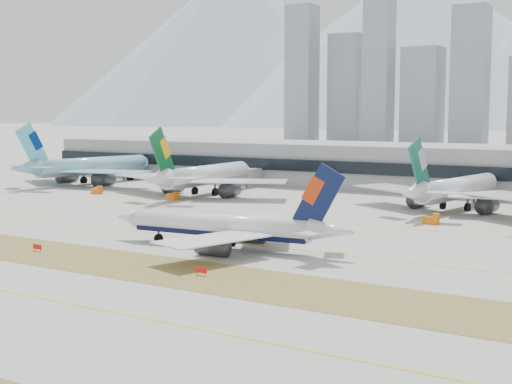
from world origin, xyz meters
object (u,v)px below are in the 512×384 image
Objects in this scene: taxiing_airliner at (229,227)px; widebody_eva at (203,177)px; widebody_korean at (87,167)px; widebody_cathay at (454,190)px; terminal at (391,166)px.

taxiing_airliner is 0.82× the size of widebody_eva.
widebody_cathay is at bearing -81.67° from widebody_korean.
terminal is (-15.94, 125.60, 3.35)m from taxiing_airliner.
taxiing_airliner is 90.41m from widebody_eva.
widebody_cathay is (20.46, 76.76, 1.30)m from taxiing_airliner.
widebody_korean reaches higher than widebody_cathay.
widebody_eva reaches higher than widebody_cathay.
widebody_eva is at bearing 103.28° from widebody_cathay.
taxiing_airliner reaches higher than terminal.
widebody_korean is at bearing 79.46° from widebody_eva.
terminal is (41.13, 55.50, 1.59)m from widebody_eva.
widebody_cathay reaches higher than terminal.
widebody_korean is 1.13× the size of widebody_cathay.
taxiing_airliner is 0.18× the size of terminal.
taxiing_airliner is at bearing -144.52° from widebody_eva.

